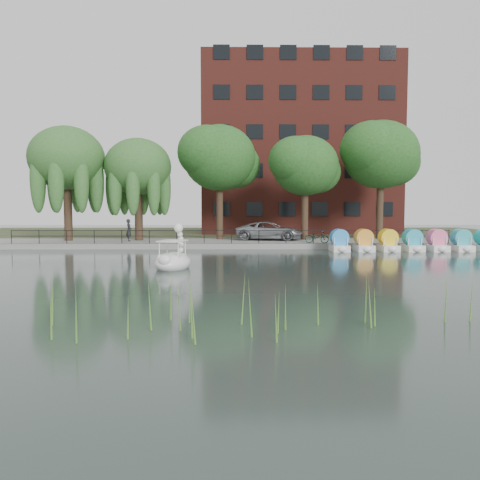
{
  "coord_description": "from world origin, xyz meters",
  "views": [
    {
      "loc": [
        0.17,
        -20.83,
        3.04
      ],
      "look_at": [
        0.5,
        4.0,
        1.3
      ],
      "focal_mm": 35.0,
      "sensor_mm": 36.0,
      "label": 1
    }
  ],
  "objects_px": {
    "minivan": "(269,229)",
    "pedestrian": "(129,229)",
    "swan_boat": "(173,259)",
    "bicycle": "(317,236)"
  },
  "relations": [
    {
      "from": "pedestrian",
      "to": "swan_boat",
      "type": "relative_size",
      "value": 0.68
    },
    {
      "from": "minivan",
      "to": "bicycle",
      "type": "bearing_deg",
      "value": -125.41
    },
    {
      "from": "minivan",
      "to": "swan_boat",
      "type": "height_order",
      "value": "swan_boat"
    },
    {
      "from": "pedestrian",
      "to": "swan_boat",
      "type": "distance_m",
      "value": 14.29
    },
    {
      "from": "minivan",
      "to": "swan_boat",
      "type": "xyz_separation_m",
      "value": [
        -5.89,
        -14.57,
        -0.77
      ]
    },
    {
      "from": "pedestrian",
      "to": "swan_boat",
      "type": "xyz_separation_m",
      "value": [
        5.16,
        -13.29,
        -0.9
      ]
    },
    {
      "from": "minivan",
      "to": "pedestrian",
      "type": "height_order",
      "value": "pedestrian"
    },
    {
      "from": "bicycle",
      "to": "swan_boat",
      "type": "distance_m",
      "value": 14.49
    },
    {
      "from": "swan_boat",
      "to": "bicycle",
      "type": "bearing_deg",
      "value": 63.26
    },
    {
      "from": "minivan",
      "to": "pedestrian",
      "type": "distance_m",
      "value": 11.12
    }
  ]
}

